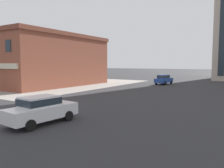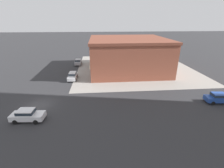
# 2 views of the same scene
# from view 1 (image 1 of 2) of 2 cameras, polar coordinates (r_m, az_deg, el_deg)

# --- Properties ---
(ground_plane) EXTENTS (320.00, 320.00, 0.00)m
(ground_plane) POSITION_cam_1_polar(r_m,az_deg,el_deg) (17.70, -26.08, -7.12)
(ground_plane) COLOR #2D2D30
(sidewalk_far_corner) EXTENTS (32.00, 32.00, 0.02)m
(sidewalk_far_corner) POSITION_cam_1_polar(r_m,az_deg,el_deg) (45.46, -17.99, 0.33)
(sidewalk_far_corner) COLOR gray
(sidewalk_far_corner) RESTS_ON ground
(car_main_northbound_far) EXTENTS (2.18, 4.54, 1.68)m
(car_main_northbound_far) POSITION_cam_1_polar(r_m,az_deg,el_deg) (40.89, 13.10, 1.23)
(car_main_northbound_far) COLOR #23479E
(car_main_northbound_far) RESTS_ON ground
(car_main_southbound_far) EXTENTS (2.14, 4.52, 1.68)m
(car_main_southbound_far) POSITION_cam_1_polar(r_m,az_deg,el_deg) (14.16, -17.72, -6.02)
(car_main_southbound_far) COLOR silver
(car_main_southbound_far) RESTS_ON ground
(storefront_block_near_corner) EXTENTS (18.89, 19.60, 8.46)m
(storefront_block_near_corner) POSITION_cam_1_polar(r_m,az_deg,el_deg) (42.44, -19.16, 5.70)
(storefront_block_near_corner) COLOR brown
(storefront_block_near_corner) RESTS_ON ground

